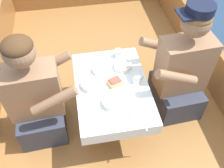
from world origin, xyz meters
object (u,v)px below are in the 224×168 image
(person_port, at_px, (37,98))
(coffee_cup_starboard, at_px, (119,53))
(sandwich, at_px, (115,82))
(coffee_cup_port, at_px, (136,78))
(person_starboard, at_px, (181,72))

(person_port, distance_m, coffee_cup_starboard, 0.76)
(sandwich, height_order, coffee_cup_starboard, coffee_cup_starboard)
(person_port, xyz_separation_m, coffee_cup_port, (0.77, -0.00, 0.08))
(person_port, height_order, person_starboard, person_starboard)
(coffee_cup_port, bearing_deg, person_port, 179.86)
(sandwich, xyz_separation_m, coffee_cup_starboard, (0.09, 0.32, 0.00))
(coffee_cup_port, height_order, coffee_cup_starboard, coffee_cup_port)
(person_starboard, distance_m, coffee_cup_port, 0.39)
(person_port, distance_m, coffee_cup_port, 0.78)
(coffee_cup_port, bearing_deg, person_starboard, 6.75)
(person_starboard, bearing_deg, sandwich, 1.86)
(person_starboard, xyz_separation_m, sandwich, (-0.56, -0.05, 0.04))
(person_port, bearing_deg, coffee_cup_starboard, 21.27)
(sandwich, bearing_deg, coffee_cup_starboard, 74.21)
(person_starboard, height_order, coffee_cup_starboard, person_starboard)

